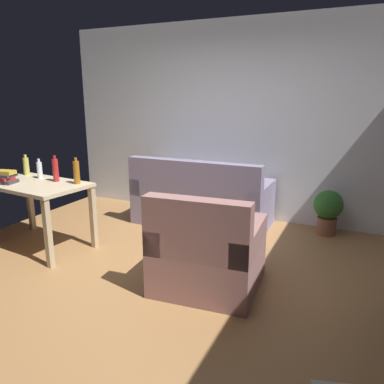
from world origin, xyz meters
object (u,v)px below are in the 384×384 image
Objects in this scene: desk at (35,192)px; bottle_squat at (26,166)px; bottle_red at (56,170)px; armchair at (207,255)px; book_stack at (6,177)px; couch at (201,203)px; potted_plant at (328,209)px; bottle_clear at (40,170)px; bottle_amber at (77,172)px.

desk is 0.55m from bottle_squat.
bottle_red reaches higher than bottle_squat.
armchair is 4.16× the size of book_stack.
armchair is 2.06m from bottle_red.
couch is at bearing -69.36° from armchair.
potted_plant is 2.47× the size of book_stack.
desk is 2.23× the size of potted_plant.
desk is at bearing -59.73° from bottle_clear.
book_stack is at bearing -112.39° from bottle_clear.
bottle_squat reaches higher than bottle_clear.
bottle_amber is at bearing -13.48° from armchair.
couch is at bearing 53.10° from desk.
bottle_red is at bearing -12.02° from armchair.
armchair is at bearing 3.62° from desk.
potted_plant is at bearing 32.89° from bottle_amber.
armchair is 2.65m from bottle_squat.
armchair is at bearing -114.28° from potted_plant.
bottle_clear is at bearing 40.03° from couch.
couch is 1.89m from bottle_red.
couch is 1.62m from potted_plant.
bottle_squat is 0.31m from bottle_clear.
bottle_clear is 0.38m from book_stack.
bottle_squat is (-3.42, -1.51, 0.54)m from potted_plant.
bottle_clear reaches higher than potted_plant.
bottle_clear reaches higher than armchair.
armchair is at bearing -7.74° from bottle_red.
bottle_clear is 0.30m from bottle_red.
bottle_clear is at bearing 171.22° from bottle_red.
couch is 1.75m from armchair.
bottle_red reaches higher than couch.
book_stack is at bearing 44.34° from couch.
bottle_red is at bearing -179.47° from bottle_amber.
bottle_squat is (-0.42, 0.28, 0.22)m from desk.
potted_plant is (1.59, 0.31, 0.02)m from couch.
book_stack is (-0.74, -0.31, -0.06)m from bottle_amber.
bottle_clear is at bearing 126.87° from desk.
desk is 5.51× the size of book_stack.
potted_plant is at bearing -168.91° from couch.
armchair is at bearing 0.89° from book_stack.
couch is 6.13× the size of bottle_amber.
book_stack is (-3.26, -1.94, 0.50)m from potted_plant.
desk is 3.50m from potted_plant.
bottle_amber is at bearing 25.08° from desk.
bottle_red reaches higher than armchair.
couch reaches higher than book_stack.
bottle_red is at bearing 48.18° from desk.
potted_plant is at bearing 30.75° from book_stack.
book_stack is at bearing -143.84° from desk.
book_stack reaches higher than desk.
couch and armchair have the same top height.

